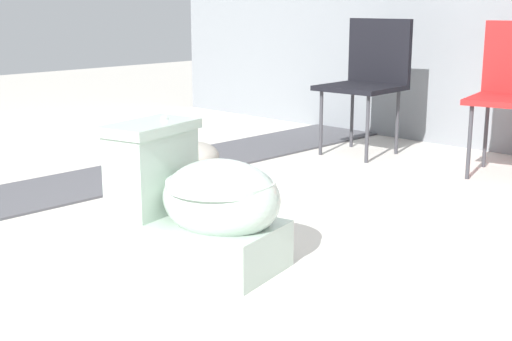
# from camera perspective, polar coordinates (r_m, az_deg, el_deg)

# --- Properties ---
(ground_plane) EXTENTS (14.00, 14.00, 0.00)m
(ground_plane) POSITION_cam_1_polar(r_m,az_deg,el_deg) (2.65, -5.72, -7.43)
(ground_plane) COLOR beige
(gravel_strip) EXTENTS (0.56, 8.00, 0.01)m
(gravel_strip) POSITION_cam_1_polar(r_m,az_deg,el_deg) (3.90, -12.21, -0.76)
(gravel_strip) COLOR #4C4C51
(gravel_strip) RESTS_ON ground
(toilet) EXTENTS (0.69, 0.50, 0.52)m
(toilet) POSITION_cam_1_polar(r_m,az_deg,el_deg) (2.57, -4.56, -2.84)
(toilet) COLOR #B2C6B7
(toilet) RESTS_ON ground
(folding_chair_left) EXTENTS (0.46, 0.46, 0.83)m
(folding_chair_left) POSITION_cam_1_polar(r_m,az_deg,el_deg) (4.54, 9.09, 7.82)
(folding_chair_left) COLOR black
(folding_chair_left) RESTS_ON ground
(boulder_near) EXTENTS (0.37, 0.37, 0.16)m
(boulder_near) POSITION_cam_1_polar(r_m,az_deg,el_deg) (4.09, -4.87, 1.19)
(boulder_near) COLOR gray
(boulder_near) RESTS_ON ground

